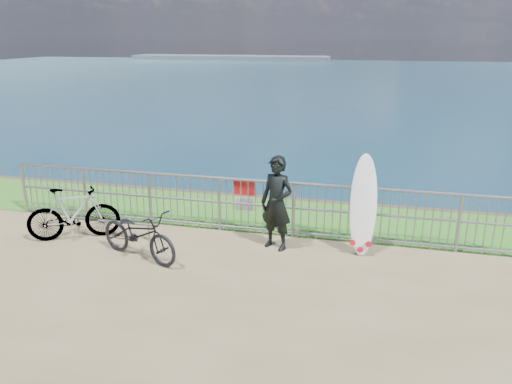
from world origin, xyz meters
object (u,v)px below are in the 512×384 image
(surfer, at_px, (277,203))
(surfboard, at_px, (363,209))
(bicycle_far, at_px, (73,213))
(bicycle_near, at_px, (139,234))

(surfer, height_order, surfboard, surfboard)
(surfer, height_order, bicycle_far, surfer)
(surfer, bearing_deg, bicycle_far, -151.65)
(surfboard, distance_m, bicycle_far, 5.45)
(surfboard, xyz_separation_m, bicycle_near, (-3.79, -1.18, -0.38))
(bicycle_far, bearing_deg, bicycle_near, -136.00)
(surfer, xyz_separation_m, surfboard, (1.53, 0.16, -0.04))
(surfer, relative_size, surfboard, 0.96)
(bicycle_far, bearing_deg, surfer, -110.80)
(surfer, distance_m, surfboard, 1.54)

